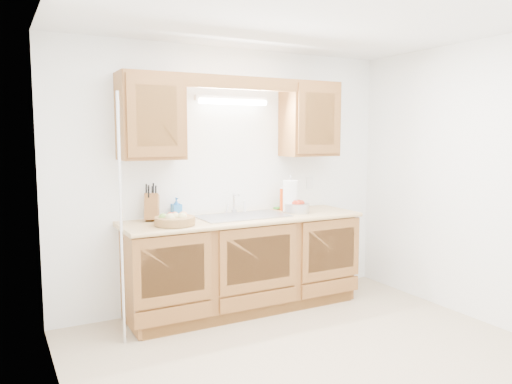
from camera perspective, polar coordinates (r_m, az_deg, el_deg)
room at (r=3.64m, az=6.99°, el=-0.06°), size 3.52×3.50×2.50m
base_cabinets at (r=4.81m, az=-1.46°, el=-8.23°), size 2.20×0.60×0.86m
countertop at (r=4.70m, az=-1.39°, el=-3.09°), size 2.30×0.63×0.04m
upper_cabinet_left at (r=4.48m, az=-11.96°, el=8.43°), size 0.55×0.33×0.75m
upper_cabinet_right at (r=5.19m, az=6.12°, el=8.25°), size 0.55×0.33×0.75m
valance at (r=4.67m, az=-1.46°, el=12.36°), size 2.20×0.05×0.12m
fluorescent_fixture at (r=4.86m, az=-2.68°, el=10.43°), size 0.76×0.08×0.08m
sink at (r=4.73m, az=-1.50°, el=-3.67°), size 0.84×0.46×0.36m
wire_shelf_pole at (r=4.05m, az=-15.14°, el=-3.16°), size 0.03×0.03×2.00m
outlet_plate at (r=5.41m, az=6.16°, el=1.02°), size 0.08×0.01×0.12m
fruit_basket at (r=4.31m, az=-9.26°, el=-3.13°), size 0.44×0.44×0.11m
knife_block at (r=4.57m, az=-11.81°, el=-1.67°), size 0.19×0.23×0.35m
orange_canister at (r=5.09m, az=3.17°, el=-0.78°), size 0.09×0.09×0.24m
soap_bottle at (r=4.68m, az=-9.08°, el=-1.79°), size 0.09×0.09×0.19m
sponge at (r=5.18m, az=2.69°, el=-1.88°), size 0.12×0.08×0.02m
paper_towel at (r=4.98m, az=3.94°, el=-0.51°), size 0.19×0.19×0.37m
apple_bowl at (r=4.95m, az=4.75°, el=-1.75°), size 0.28×0.28×0.13m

